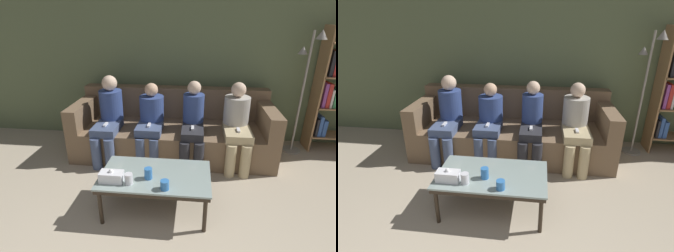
% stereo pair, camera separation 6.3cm
% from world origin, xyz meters
% --- Properties ---
extents(wall_back, '(12.00, 0.06, 2.60)m').
position_xyz_m(wall_back, '(0.00, 3.73, 1.30)').
color(wall_back, '#60704C').
rests_on(wall_back, ground_plane).
extents(couch, '(2.75, 0.99, 0.89)m').
position_xyz_m(couch, '(0.00, 3.17, 0.32)').
color(couch, brown).
rests_on(couch, ground_plane).
extents(coffee_table, '(1.09, 0.63, 0.42)m').
position_xyz_m(coffee_table, '(-0.06, 1.86, 0.38)').
color(coffee_table, '#8C9E99').
rests_on(coffee_table, ground_plane).
extents(cup_near_left, '(0.08, 0.08, 0.11)m').
position_xyz_m(cup_near_left, '(-0.28, 1.67, 0.48)').
color(cup_near_left, silver).
rests_on(cup_near_left, coffee_table).
extents(cup_near_right, '(0.08, 0.08, 0.09)m').
position_xyz_m(cup_near_right, '(0.06, 1.63, 0.47)').
color(cup_near_right, '#3372BF').
rests_on(cup_near_right, coffee_table).
extents(cup_far_center, '(0.08, 0.08, 0.11)m').
position_xyz_m(cup_far_center, '(-0.11, 1.78, 0.48)').
color(cup_far_center, '#3372BF').
rests_on(cup_far_center, coffee_table).
extents(tissue_box, '(0.22, 0.12, 0.13)m').
position_xyz_m(tissue_box, '(-0.45, 1.70, 0.47)').
color(tissue_box, white).
rests_on(tissue_box, coffee_table).
extents(standing_lamp, '(0.31, 0.26, 1.72)m').
position_xyz_m(standing_lamp, '(1.79, 3.36, 1.06)').
color(standing_lamp, gray).
rests_on(standing_lamp, ground_plane).
extents(seated_person_left_end, '(0.32, 0.71, 1.14)m').
position_xyz_m(seated_person_left_end, '(-0.86, 2.93, 0.61)').
color(seated_person_left_end, '#47567A').
rests_on(seated_person_left_end, ground_plane).
extents(seated_person_mid_left, '(0.33, 0.65, 1.05)m').
position_xyz_m(seated_person_mid_left, '(-0.29, 2.95, 0.57)').
color(seated_person_mid_left, '#47567A').
rests_on(seated_person_mid_left, ground_plane).
extents(seated_person_mid_right, '(0.31, 0.69, 1.09)m').
position_xyz_m(seated_person_mid_right, '(0.29, 2.91, 0.57)').
color(seated_person_mid_right, '#28282D').
rests_on(seated_person_mid_right, ground_plane).
extents(seated_person_right_end, '(0.34, 0.72, 1.09)m').
position_xyz_m(seated_person_right_end, '(0.86, 2.93, 0.59)').
color(seated_person_right_end, tan).
rests_on(seated_person_right_end, ground_plane).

